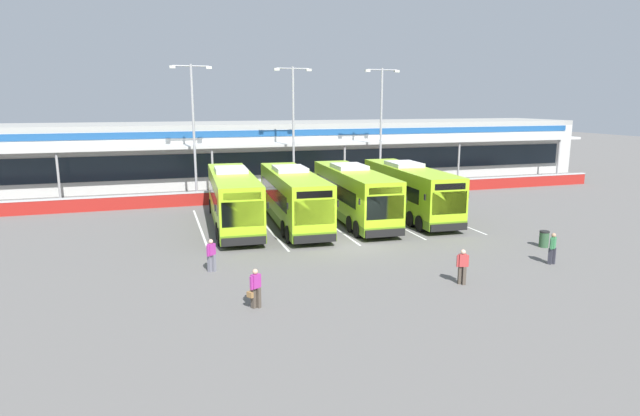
{
  "coord_description": "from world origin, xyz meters",
  "views": [
    {
      "loc": [
        -10.82,
        -27.43,
        8.05
      ],
      "look_at": [
        -1.33,
        3.0,
        1.6
      ],
      "focal_mm": 29.42,
      "sensor_mm": 36.0,
      "label": 1
    }
  ],
  "objects_px": {
    "coach_bus_right_centre": "(409,191)",
    "lamp_post_centre": "(293,123)",
    "pedestrian_child": "(553,247)",
    "coach_bus_left_centre": "(293,198)",
    "pedestrian_with_handbag": "(255,287)",
    "coach_bus_leftmost": "(233,200)",
    "pedestrian_in_dark_coat": "(211,254)",
    "coach_bus_centre": "(353,195)",
    "lamp_post_west": "(193,124)",
    "litter_bin": "(544,239)",
    "lamp_post_east": "(381,122)",
    "pedestrian_near_bin": "(462,266)"
  },
  "relations": [
    {
      "from": "coach_bus_leftmost",
      "to": "lamp_post_centre",
      "type": "distance_m",
      "value": 13.24
    },
    {
      "from": "pedestrian_in_dark_coat",
      "to": "coach_bus_centre",
      "type": "bearing_deg",
      "value": 39.13
    },
    {
      "from": "coach_bus_right_centre",
      "to": "pedestrian_child",
      "type": "relative_size",
      "value": 7.57
    },
    {
      "from": "lamp_post_east",
      "to": "litter_bin",
      "type": "relative_size",
      "value": 11.83
    },
    {
      "from": "pedestrian_with_handbag",
      "to": "pedestrian_near_bin",
      "type": "bearing_deg",
      "value": -0.01
    },
    {
      "from": "coach_bus_left_centre",
      "to": "lamp_post_east",
      "type": "xyz_separation_m",
      "value": [
        10.94,
        10.59,
        4.5
      ]
    },
    {
      "from": "pedestrian_in_dark_coat",
      "to": "pedestrian_near_bin",
      "type": "height_order",
      "value": "same"
    },
    {
      "from": "pedestrian_in_dark_coat",
      "to": "litter_bin",
      "type": "distance_m",
      "value": 18.45
    },
    {
      "from": "coach_bus_right_centre",
      "to": "pedestrian_child",
      "type": "distance_m",
      "value": 12.8
    },
    {
      "from": "coach_bus_leftmost",
      "to": "pedestrian_child",
      "type": "relative_size",
      "value": 7.57
    },
    {
      "from": "coach_bus_right_centre",
      "to": "pedestrian_near_bin",
      "type": "height_order",
      "value": "coach_bus_right_centre"
    },
    {
      "from": "coach_bus_right_centre",
      "to": "pedestrian_in_dark_coat",
      "type": "relative_size",
      "value": 7.57
    },
    {
      "from": "lamp_post_centre",
      "to": "pedestrian_near_bin",
      "type": "bearing_deg",
      "value": -86.83
    },
    {
      "from": "coach_bus_left_centre",
      "to": "pedestrian_with_handbag",
      "type": "bearing_deg",
      "value": -110.32
    },
    {
      "from": "pedestrian_in_dark_coat",
      "to": "lamp_post_centre",
      "type": "xyz_separation_m",
      "value": [
        9.19,
        19.64,
        5.42
      ]
    },
    {
      "from": "coach_bus_left_centre",
      "to": "pedestrian_near_bin",
      "type": "relative_size",
      "value": 7.57
    },
    {
      "from": "coach_bus_leftmost",
      "to": "coach_bus_right_centre",
      "type": "xyz_separation_m",
      "value": [
        12.5,
        -0.47,
        0.0
      ]
    },
    {
      "from": "coach_bus_leftmost",
      "to": "pedestrian_with_handbag",
      "type": "height_order",
      "value": "coach_bus_leftmost"
    },
    {
      "from": "pedestrian_child",
      "to": "lamp_post_west",
      "type": "relative_size",
      "value": 0.15
    },
    {
      "from": "coach_bus_right_centre",
      "to": "lamp_post_centre",
      "type": "bearing_deg",
      "value": 117.58
    },
    {
      "from": "coach_bus_leftmost",
      "to": "pedestrian_in_dark_coat",
      "type": "height_order",
      "value": "coach_bus_leftmost"
    },
    {
      "from": "coach_bus_leftmost",
      "to": "coach_bus_left_centre",
      "type": "height_order",
      "value": "same"
    },
    {
      "from": "pedestrian_with_handbag",
      "to": "lamp_post_east",
      "type": "bearing_deg",
      "value": 56.61
    },
    {
      "from": "coach_bus_left_centre",
      "to": "pedestrian_in_dark_coat",
      "type": "bearing_deg",
      "value": -126.19
    },
    {
      "from": "coach_bus_right_centre",
      "to": "pedestrian_child",
      "type": "xyz_separation_m",
      "value": [
        1.68,
        -12.65,
        -0.91
      ]
    },
    {
      "from": "pedestrian_near_bin",
      "to": "litter_bin",
      "type": "xyz_separation_m",
      "value": [
        7.85,
        4.04,
        -0.41
      ]
    },
    {
      "from": "lamp_post_east",
      "to": "coach_bus_leftmost",
      "type": "bearing_deg",
      "value": -146.22
    },
    {
      "from": "coach_bus_left_centre",
      "to": "pedestrian_with_handbag",
      "type": "distance_m",
      "value": 14.65
    },
    {
      "from": "pedestrian_in_dark_coat",
      "to": "lamp_post_east",
      "type": "relative_size",
      "value": 0.15
    },
    {
      "from": "coach_bus_right_centre",
      "to": "lamp_post_centre",
      "type": "xyz_separation_m",
      "value": [
        -5.68,
        10.88,
        4.5
      ]
    },
    {
      "from": "lamp_post_west",
      "to": "lamp_post_east",
      "type": "xyz_separation_m",
      "value": [
        16.46,
        0.09,
        0.0
      ]
    },
    {
      "from": "coach_bus_centre",
      "to": "lamp_post_east",
      "type": "xyz_separation_m",
      "value": [
        6.65,
        10.56,
        4.5
      ]
    },
    {
      "from": "pedestrian_in_dark_coat",
      "to": "lamp_post_centre",
      "type": "distance_m",
      "value": 22.35
    },
    {
      "from": "coach_bus_leftmost",
      "to": "lamp_post_west",
      "type": "height_order",
      "value": "lamp_post_west"
    },
    {
      "from": "coach_bus_right_centre",
      "to": "pedestrian_near_bin",
      "type": "relative_size",
      "value": 7.57
    },
    {
      "from": "pedestrian_child",
      "to": "lamp_post_west",
      "type": "bearing_deg",
      "value": 124.57
    },
    {
      "from": "coach_bus_left_centre",
      "to": "lamp_post_centre",
      "type": "distance_m",
      "value": 12.31
    },
    {
      "from": "coach_bus_centre",
      "to": "lamp_post_west",
      "type": "distance_m",
      "value": 15.04
    },
    {
      "from": "litter_bin",
      "to": "lamp_post_centre",
      "type": "bearing_deg",
      "value": 113.95
    },
    {
      "from": "pedestrian_in_dark_coat",
      "to": "lamp_post_east",
      "type": "bearing_deg",
      "value": 48.06
    },
    {
      "from": "coach_bus_left_centre",
      "to": "coach_bus_centre",
      "type": "distance_m",
      "value": 4.29
    },
    {
      "from": "pedestrian_in_dark_coat",
      "to": "coach_bus_leftmost",
      "type": "bearing_deg",
      "value": 75.57
    },
    {
      "from": "lamp_post_west",
      "to": "coach_bus_leftmost",
      "type": "bearing_deg",
      "value": -80.55
    },
    {
      "from": "pedestrian_with_handbag",
      "to": "lamp_post_centre",
      "type": "xyz_separation_m",
      "value": [
        8.0,
        24.79,
        5.43
      ]
    },
    {
      "from": "lamp_post_west",
      "to": "coach_bus_right_centre",
      "type": "bearing_deg",
      "value": -36.06
    },
    {
      "from": "pedestrian_in_dark_coat",
      "to": "pedestrian_child",
      "type": "xyz_separation_m",
      "value": [
        16.55,
        -3.89,
        0.0
      ]
    },
    {
      "from": "coach_bus_left_centre",
      "to": "pedestrian_child",
      "type": "xyz_separation_m",
      "value": [
        10.29,
        -12.45,
        -0.91
      ]
    },
    {
      "from": "coach_bus_right_centre",
      "to": "lamp_post_east",
      "type": "relative_size",
      "value": 1.11
    },
    {
      "from": "coach_bus_right_centre",
      "to": "pedestrian_in_dark_coat",
      "type": "xyz_separation_m",
      "value": [
        -14.87,
        -8.76,
        -0.91
      ]
    },
    {
      "from": "coach_bus_leftmost",
      "to": "coach_bus_left_centre",
      "type": "xyz_separation_m",
      "value": [
        3.89,
        -0.67,
        0.0
      ]
    }
  ]
}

